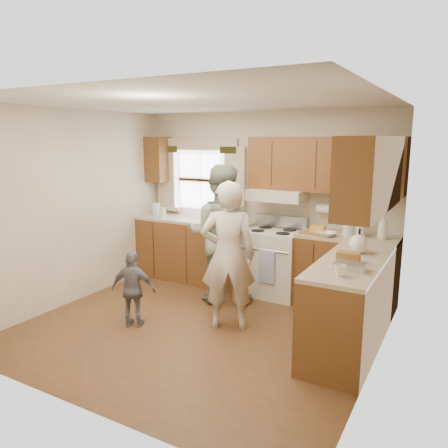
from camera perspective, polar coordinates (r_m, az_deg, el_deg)
The scene contains 6 objects.
room at distance 4.77m, azimuth -3.40°, elevation 0.48°, with size 3.80×3.80×3.80m.
kitchen_fixtures at distance 5.52m, azimuth 8.11°, elevation -2.49°, with size 3.80×2.25×2.15m.
stove at distance 6.06m, azimuth 6.47°, elevation -4.87°, with size 0.76×0.67×1.07m.
woman_left at distance 4.88m, azimuth 0.54°, elevation -4.17°, with size 0.61×0.40×1.68m, color beige.
woman_right at distance 5.66m, azimuth -0.53°, elevation -1.38°, with size 0.88×0.68×1.81m, color #203B22.
child at distance 5.12m, azimuth -11.75°, elevation -8.35°, with size 0.52×0.22×0.89m, color slate.
Camera 1 is at (2.53, -3.94, 2.14)m, focal length 35.00 mm.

